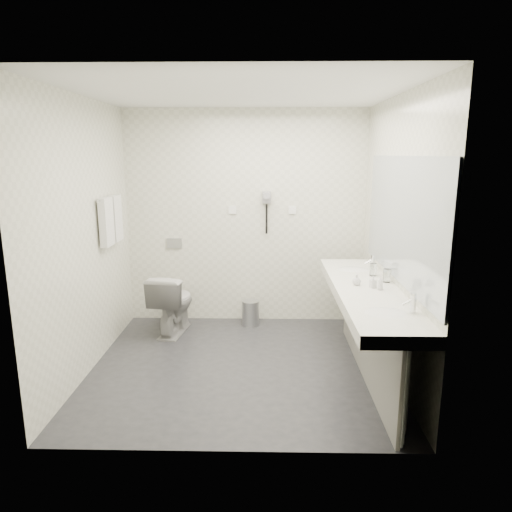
{
  "coord_description": "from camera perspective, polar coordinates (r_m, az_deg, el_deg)",
  "views": [
    {
      "loc": [
        0.24,
        -4.07,
        1.99
      ],
      "look_at": [
        0.15,
        0.15,
        1.05
      ],
      "focal_mm": 32.2,
      "sensor_mm": 36.0,
      "label": 1
    }
  ],
  "objects": [
    {
      "name": "bin_lid",
      "position": [
        5.43,
        -0.69,
        -5.66
      ],
      "size": [
        0.2,
        0.2,
        0.02
      ],
      "primitive_type": "cylinder",
      "color": "#B2B5BA",
      "rests_on": "pedal_bin"
    },
    {
      "name": "switch_plate_b",
      "position": [
        5.4,
        4.52,
        5.71
      ],
      "size": [
        0.09,
        0.02,
        0.09
      ],
      "primitive_type": "cube",
      "color": "white",
      "rests_on": "wall_back"
    },
    {
      "name": "wall_back",
      "position": [
        5.42,
        -1.33,
        4.71
      ],
      "size": [
        2.8,
        0.0,
        2.8
      ],
      "primitive_type": "plane",
      "rotation": [
        1.57,
        0.0,
        0.0
      ],
      "color": "silver",
      "rests_on": "floor"
    },
    {
      "name": "mirror",
      "position": [
        4.07,
        17.6,
        4.35
      ],
      "size": [
        0.02,
        2.2,
        1.05
      ],
      "primitive_type": "cube",
      "color": "#B2BCC6",
      "rests_on": "wall_right"
    },
    {
      "name": "soap_bottle_c",
      "position": [
        4.08,
        15.19,
        -3.23
      ],
      "size": [
        0.06,
        0.06,
        0.12
      ],
      "primitive_type": "imported",
      "rotation": [
        0.0,
        0.0,
        0.31
      ],
      "color": "white",
      "rests_on": "vanity_counter"
    },
    {
      "name": "faucet_far",
      "position": [
        4.77,
        14.29,
        -0.75
      ],
      "size": [
        0.04,
        0.04,
        0.15
      ],
      "primitive_type": "cylinder",
      "color": "silver",
      "rests_on": "vanity_counter"
    },
    {
      "name": "faucet_near",
      "position": [
        3.56,
        18.93,
        -5.55
      ],
      "size": [
        0.04,
        0.04,
        0.15
      ],
      "primitive_type": "cylinder",
      "color": "silver",
      "rests_on": "vanity_counter"
    },
    {
      "name": "vanity_counter",
      "position": [
        4.14,
        13.55,
        -4.49
      ],
      "size": [
        0.55,
        2.2,
        0.1
      ],
      "primitive_type": "cube",
      "color": "white",
      "rests_on": "floor"
    },
    {
      "name": "toilet",
      "position": [
        5.29,
        -10.3,
        -5.75
      ],
      "size": [
        0.49,
        0.74,
        0.7
      ],
      "primitive_type": "imported",
      "rotation": [
        0.0,
        0.0,
        2.99
      ],
      "color": "white",
      "rests_on": "floor"
    },
    {
      "name": "basin_far",
      "position": [
        4.75,
        11.93,
        -1.8
      ],
      "size": [
        0.4,
        0.31,
        0.05
      ],
      "primitive_type": "ellipsoid",
      "color": "white",
      "rests_on": "vanity_counter"
    },
    {
      "name": "vanity_panel",
      "position": [
        4.29,
        13.58,
        -9.93
      ],
      "size": [
        0.03,
        2.15,
        0.75
      ],
      "primitive_type": "cube",
      "color": "gray",
      "rests_on": "floor"
    },
    {
      "name": "soap_bottle_b",
      "position": [
        4.17,
        12.39,
        -2.92
      ],
      "size": [
        0.08,
        0.08,
        0.1
      ],
      "primitive_type": "imported",
      "rotation": [
        0.0,
        0.0,
        -0.13
      ],
      "color": "white",
      "rests_on": "vanity_counter"
    },
    {
      "name": "vanity_post_far",
      "position": [
        5.25,
        11.53,
        -5.62
      ],
      "size": [
        0.06,
        0.06,
        0.75
      ],
      "primitive_type": "cylinder",
      "color": "silver",
      "rests_on": "floor"
    },
    {
      "name": "wall_right",
      "position": [
        4.3,
        16.88,
        2.09
      ],
      "size": [
        0.0,
        2.6,
        2.6
      ],
      "primitive_type": "plane",
      "rotation": [
        1.57,
        0.0,
        -1.57
      ],
      "color": "silver",
      "rests_on": "floor"
    },
    {
      "name": "towel_far",
      "position": [
        5.06,
        -17.05,
        4.51
      ],
      "size": [
        0.07,
        0.24,
        0.48
      ],
      "primitive_type": "cube",
      "color": "white",
      "rests_on": "towel_rail"
    },
    {
      "name": "dryer_cradle",
      "position": [
        5.36,
        1.33,
        7.31
      ],
      "size": [
        0.1,
        0.04,
        0.14
      ],
      "primitive_type": "cube",
      "color": "#99989E",
      "rests_on": "wall_back"
    },
    {
      "name": "towel_rail",
      "position": [
        4.9,
        -17.83,
        6.81
      ],
      "size": [
        0.02,
        0.62,
        0.02
      ],
      "primitive_type": "cylinder",
      "rotation": [
        1.57,
        0.0,
        0.0
      ],
      "color": "silver",
      "rests_on": "wall_left"
    },
    {
      "name": "wall_left",
      "position": [
        4.45,
        -20.45,
        2.19
      ],
      "size": [
        0.0,
        2.6,
        2.6
      ],
      "primitive_type": "plane",
      "rotation": [
        1.57,
        0.0,
        1.57
      ],
      "color": "silver",
      "rests_on": "floor"
    },
    {
      "name": "dryer_barrel",
      "position": [
        5.29,
        1.33,
        7.56
      ],
      "size": [
        0.08,
        0.14,
        0.08
      ],
      "primitive_type": "cylinder",
      "rotation": [
        1.57,
        0.0,
        0.0
      ],
      "color": "#99989E",
      "rests_on": "dryer_cradle"
    },
    {
      "name": "dryer_cord",
      "position": [
        5.37,
        1.32,
        4.64
      ],
      "size": [
        0.02,
        0.02,
        0.35
      ],
      "primitive_type": "cylinder",
      "color": "black",
      "rests_on": "dryer_cradle"
    },
    {
      "name": "ceiling",
      "position": [
        4.11,
        -2.27,
        19.68
      ],
      "size": [
        2.8,
        2.8,
        0.0
      ],
      "primitive_type": "plane",
      "rotation": [
        3.14,
        0.0,
        0.0
      ],
      "color": "white",
      "rests_on": "wall_back"
    },
    {
      "name": "towel_near",
      "position": [
        4.79,
        -18.08,
        4.03
      ],
      "size": [
        0.07,
        0.24,
        0.48
      ],
      "primitive_type": "cube",
      "color": "white",
      "rests_on": "towel_rail"
    },
    {
      "name": "flush_plate",
      "position": [
        5.56,
        -10.11,
        1.58
      ],
      "size": [
        0.18,
        0.02,
        0.12
      ],
      "primitive_type": "cube",
      "color": "#B2B5BA",
      "rests_on": "wall_back"
    },
    {
      "name": "vanity_post_near",
      "position": [
        3.39,
        17.93,
        -16.54
      ],
      "size": [
        0.06,
        0.06,
        0.75
      ],
      "primitive_type": "cylinder",
      "color": "silver",
      "rests_on": "floor"
    },
    {
      "name": "floor",
      "position": [
        4.53,
        -1.99,
        -13.48
      ],
      "size": [
        2.8,
        2.8,
        0.0
      ],
      "primitive_type": "plane",
      "color": "#29292E",
      "rests_on": "ground"
    },
    {
      "name": "basin_near",
      "position": [
        3.53,
        15.79,
        -7.01
      ],
      "size": [
        0.4,
        0.31,
        0.05
      ],
      "primitive_type": "ellipsoid",
      "color": "white",
      "rests_on": "vanity_counter"
    },
    {
      "name": "glass_right",
      "position": [
        4.53,
        14.35,
        -1.65
      ],
      "size": [
        0.07,
        0.07,
        0.12
      ],
      "primitive_type": "cylinder",
      "rotation": [
        0.0,
        0.0,
        -0.03
      ],
      "color": "silver",
      "rests_on": "vanity_counter"
    },
    {
      "name": "glass_left",
      "position": [
        4.33,
        15.93,
        -2.35
      ],
      "size": [
        0.07,
        0.07,
        0.12
      ],
      "primitive_type": "cylinder",
      "rotation": [
        0.0,
        0.0,
        -0.11
      ],
      "color": "silver",
      "rests_on": "vanity_counter"
    },
    {
      "name": "wall_front",
      "position": [
        2.88,
        -3.6,
        -2.36
      ],
      "size": [
        2.8,
        0.0,
        2.8
      ],
      "primitive_type": "plane",
      "rotation": [
        -1.57,
        0.0,
        0.0
      ],
      "color": "silver",
      "rests_on": "floor"
    },
    {
      "name": "switch_plate_a",
      "position": [
        5.41,
        -2.94,
        5.74
      ],
      "size": [
        0.09,
        0.02,
        0.09
      ],
      "primitive_type": "cube",
      "color": "white",
      "rests_on": "wall_back"
    },
    {
      "name": "pedal_bin",
      "position": [
        5.48,
        -0.69,
        -7.16
      ],
      "size": [
        0.21,
        0.21,
        0.29
      ],
      "primitive_type": "cylinder",
      "rotation": [
        0.0,
        0.0,
        0.05
      ],
      "color": "#B2B5BA",
      "rests_on": "floor"
    },
    {
      "name": "soap_bottle_a",
      "position": [
        4.12,
        14.33,
        -3.15
      ],
      "size": [
        0.06,
        0.06,
        0.1
      ],
      "primitive_type": "imported",
      "rotation": [
        0.0,
        0.0,
        0.27
      ],
      "color": "white",
      "rests_on": "vanity_counter"
    }
  ]
}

